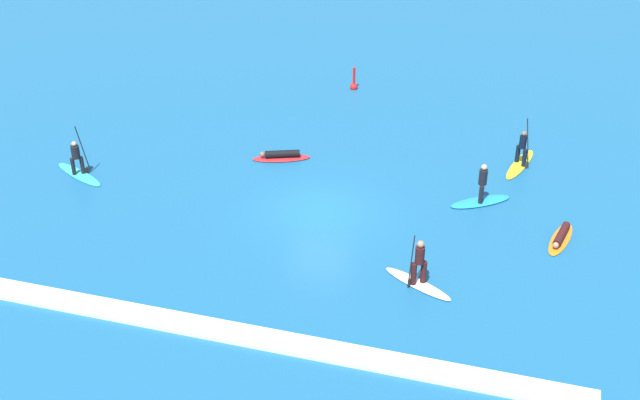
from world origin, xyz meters
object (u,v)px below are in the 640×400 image
surfer_on_teal_board (78,166)px  marker_buoy (354,85)px  surfer_on_orange_board (561,237)px  surfer_on_blue_board (481,194)px  surfer_on_white_board (418,273)px  surfer_on_yellow_board (521,157)px  surfer_on_red_board (281,156)px

surfer_on_teal_board → marker_buoy: (9.12, 12.16, -0.24)m
surfer_on_orange_board → surfer_on_blue_board: bearing=-108.4°
surfer_on_white_board → marker_buoy: surfer_on_white_board is taller
surfer_on_white_board → surfer_on_yellow_board: bearing=-78.8°
marker_buoy → surfer_on_red_board: bearing=-98.4°
surfer_on_red_board → surfer_on_orange_board: bearing=144.0°
surfer_on_blue_board → marker_buoy: bearing=-85.9°
surfer_on_teal_board → surfer_on_white_board: 15.85m
surfer_on_yellow_board → marker_buoy: surfer_on_yellow_board is taller
surfer_on_white_board → surfer_on_blue_board: bearing=-76.3°
surfer_on_teal_board → surfer_on_red_board: 8.75m
surfer_on_teal_board → marker_buoy: size_ratio=2.28×
surfer_on_blue_board → surfer_on_teal_board: (-16.85, -2.45, 0.04)m
surfer_on_red_board → marker_buoy: marker_buoy is taller
surfer_on_orange_board → surfer_on_red_board: (-12.22, 3.24, 0.01)m
surfer_on_orange_board → surfer_on_teal_board: (-20.10, -0.54, 0.32)m
surfer_on_blue_board → surfer_on_white_board: size_ratio=0.94×
surfer_on_orange_board → marker_buoy: bearing=-124.6°
surfer_on_blue_board → surfer_on_orange_board: bearing=115.1°
surfer_on_blue_board → surfer_on_orange_board: size_ratio=1.00×
marker_buoy → surfer_on_yellow_board: bearing=-33.9°
surfer_on_blue_board → surfer_on_orange_board: (3.25, -1.91, -0.29)m
surfer_on_teal_board → marker_buoy: bearing=79.4°
surfer_on_red_board → surfer_on_yellow_board: bearing=171.6°
surfer_on_teal_board → surfer_on_red_board: bearing=51.9°
surfer_on_white_board → marker_buoy: bearing=-41.7°
surfer_on_blue_board → surfer_on_orange_board: surfer_on_blue_board is taller
surfer_on_orange_board → surfer_on_red_board: size_ratio=0.97×
surfer_on_yellow_board → surfer_on_white_board: bearing=-1.0°
surfer_on_blue_board → marker_buoy: size_ratio=2.02×
surfer_on_yellow_board → surfer_on_teal_board: surfer_on_yellow_board is taller
marker_buoy → surfer_on_orange_board: bearing=-46.6°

